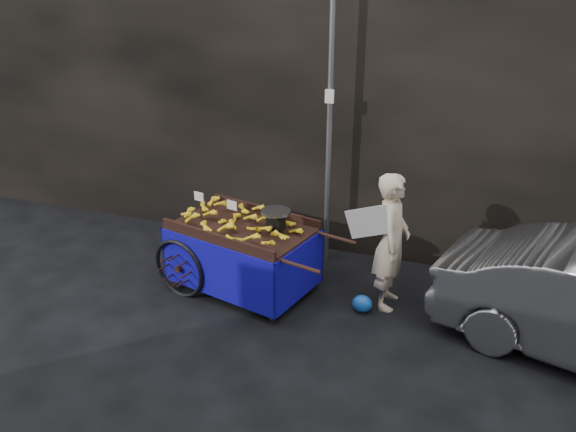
% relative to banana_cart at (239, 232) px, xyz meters
% --- Properties ---
extents(ground, '(80.00, 80.00, 0.00)m').
position_rel_banana_cart_xyz_m(ground, '(0.54, -0.11, -0.81)').
color(ground, black).
rests_on(ground, ground).
extents(building_wall, '(13.50, 2.00, 5.00)m').
position_rel_banana_cart_xyz_m(building_wall, '(0.93, 2.49, 1.69)').
color(building_wall, black).
rests_on(building_wall, ground).
extents(street_pole, '(0.12, 0.10, 4.00)m').
position_rel_banana_cart_xyz_m(street_pole, '(0.84, 1.19, 1.20)').
color(street_pole, slate).
rests_on(street_pole, ground).
extents(banana_cart, '(2.60, 1.59, 1.31)m').
position_rel_banana_cart_xyz_m(banana_cart, '(0.00, 0.00, 0.00)').
color(banana_cart, black).
rests_on(banana_cart, ground).
extents(vendor, '(0.78, 0.66, 1.75)m').
position_rel_banana_cart_xyz_m(vendor, '(1.93, 0.25, 0.07)').
color(vendor, '#C6B093').
rests_on(vendor, ground).
extents(plastic_bag, '(0.25, 0.20, 0.22)m').
position_rel_banana_cart_xyz_m(plastic_bag, '(1.67, -0.04, -0.70)').
color(plastic_bag, blue).
rests_on(plastic_bag, ground).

